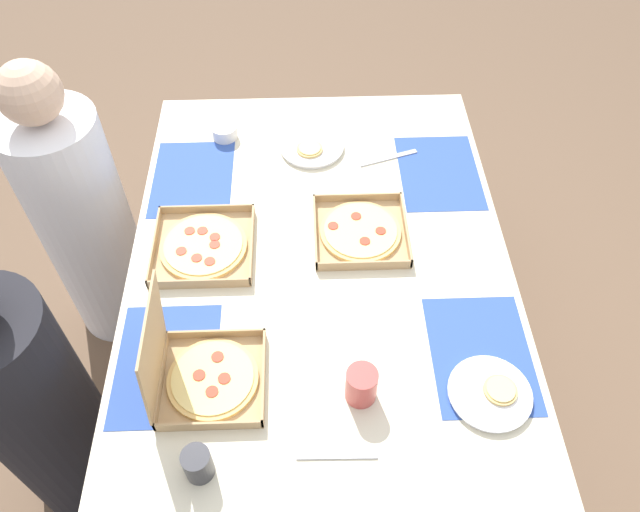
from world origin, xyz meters
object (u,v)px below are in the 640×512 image
(pizza_box_edge_far, at_px, (360,232))
(diner_right_seat, at_px, (86,224))
(plate_middle, at_px, (491,393))
(cup_dark, at_px, (198,464))
(condiment_bowl, at_px, (225,132))
(pizza_box_center, at_px, (200,373))
(cup_spare, at_px, (361,385))
(pizza_box_corner_right, at_px, (204,246))
(diner_left_seat, at_px, (38,408))
(plate_far_right, at_px, (312,147))

(pizza_box_edge_far, bearing_deg, diner_right_seat, 74.33)
(plate_middle, bearing_deg, pizza_box_edge_far, 27.42)
(plate_middle, height_order, cup_dark, cup_dark)
(cup_dark, bearing_deg, condiment_bowl, 0.87)
(pizza_box_center, distance_m, condiment_bowl, 0.95)
(pizza_box_edge_far, height_order, plate_middle, pizza_box_edge_far)
(cup_spare, bearing_deg, cup_dark, 115.07)
(pizza_box_corner_right, height_order, diner_left_seat, diner_left_seat)
(pizza_box_corner_right, xyz_separation_m, diner_left_seat, (-0.39, 0.47, -0.24))
(pizza_box_corner_right, height_order, plate_far_right, pizza_box_corner_right)
(cup_dark, relative_size, cup_spare, 0.86)
(plate_middle, relative_size, diner_left_seat, 0.18)
(pizza_box_center, relative_size, plate_middle, 1.42)
(diner_right_seat, bearing_deg, pizza_box_center, -145.80)
(pizza_box_corner_right, bearing_deg, diner_right_seat, 57.08)
(cup_spare, relative_size, condiment_bowl, 1.18)
(cup_spare, distance_m, condiment_bowl, 1.08)
(condiment_bowl, bearing_deg, pizza_box_center, -179.79)
(diner_right_seat, bearing_deg, cup_spare, -131.46)
(plate_middle, bearing_deg, diner_right_seat, 56.56)
(pizza_box_center, relative_size, plate_far_right, 1.35)
(pizza_box_center, height_order, plate_far_right, pizza_box_center)
(plate_middle, bearing_deg, cup_spare, 87.92)
(pizza_box_center, distance_m, plate_far_right, 0.93)
(cup_spare, xyz_separation_m, condiment_bowl, (1.00, 0.40, -0.03))
(pizza_box_corner_right, xyz_separation_m, cup_spare, (-0.49, -0.43, 0.04))
(pizza_box_center, height_order, cup_dark, pizza_box_center)
(pizza_box_edge_far, distance_m, diner_left_seat, 1.06)
(diner_left_seat, bearing_deg, condiment_bowl, -29.30)
(plate_middle, height_order, cup_spare, cup_spare)
(pizza_box_edge_far, height_order, diner_right_seat, diner_right_seat)
(plate_far_right, bearing_deg, diner_left_seat, 135.66)
(pizza_box_center, height_order, diner_left_seat, diner_left_seat)
(pizza_box_center, distance_m, diner_left_seat, 0.58)
(pizza_box_edge_far, distance_m, condiment_bowl, 0.64)
(diner_left_seat, bearing_deg, plate_far_right, -44.34)
(cup_dark, xyz_separation_m, diner_right_seat, (0.98, 0.52, -0.25))
(condiment_bowl, distance_m, diner_right_seat, 0.59)
(plate_far_right, xyz_separation_m, cup_spare, (-0.93, -0.10, 0.04))
(diner_left_seat, bearing_deg, cup_dark, -118.46)
(pizza_box_edge_far, distance_m, plate_far_right, 0.42)
(pizza_box_edge_far, height_order, cup_spare, cup_spare)
(condiment_bowl, height_order, diner_left_seat, diner_left_seat)
(pizza_box_center, bearing_deg, diner_left_seat, 83.92)
(pizza_box_edge_far, xyz_separation_m, condiment_bowl, (0.47, 0.44, 0.01))
(pizza_box_edge_far, height_order, diner_left_seat, diner_left_seat)
(condiment_bowl, bearing_deg, pizza_box_edge_far, -136.98)
(plate_middle, distance_m, diner_left_seat, 1.25)
(cup_dark, bearing_deg, diner_right_seat, 28.15)
(plate_middle, xyz_separation_m, cup_spare, (0.01, 0.32, 0.04))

